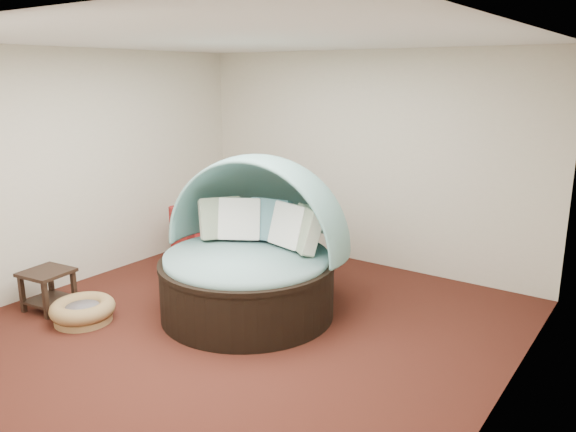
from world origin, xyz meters
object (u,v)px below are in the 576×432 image
Objects in this scene: pet_basket at (83,311)px; side_table at (48,284)px; canopy_daybed at (252,241)px; red_armchair at (201,237)px.

pet_basket is 1.62× the size of side_table.
canopy_daybed is 2.49× the size of red_armchair.
red_armchair is 2.12m from side_table.
canopy_daybed is 4.18× the size of side_table.
side_table is at bearing -177.81° from pet_basket.
red_armchair is at bearing 143.36° from canopy_daybed.
canopy_daybed is 2.58× the size of pet_basket.
canopy_daybed reaches higher than side_table.
red_armchair is at bearing 83.08° from side_table.
canopy_daybed is 1.83m from red_armchair.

